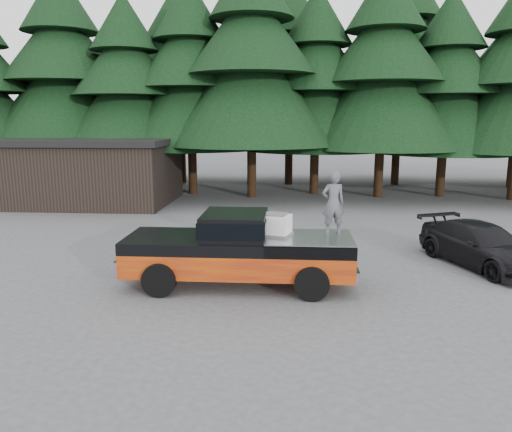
# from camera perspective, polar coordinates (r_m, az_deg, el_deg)

# --- Properties ---
(ground) EXTENTS (120.00, 120.00, 0.00)m
(ground) POSITION_cam_1_polar(r_m,az_deg,el_deg) (13.62, -1.24, -7.25)
(ground) COLOR #464648
(ground) RESTS_ON ground
(pickup_truck) EXTENTS (6.00, 2.04, 1.33)m
(pickup_truck) POSITION_cam_1_polar(r_m,az_deg,el_deg) (12.99, -1.96, -5.10)
(pickup_truck) COLOR #BF4D08
(pickup_truck) RESTS_ON ground
(truck_cab) EXTENTS (1.66, 1.90, 0.59)m
(truck_cab) POSITION_cam_1_polar(r_m,az_deg,el_deg) (12.77, -2.44, -0.95)
(truck_cab) COLOR black
(truck_cab) RESTS_ON pickup_truck
(air_compressor) EXTENTS (0.88, 0.80, 0.51)m
(air_compressor) POSITION_cam_1_polar(r_m,az_deg,el_deg) (12.79, 2.20, -1.10)
(air_compressor) COLOR silver
(air_compressor) RESTS_ON pickup_truck
(man_on_bed) EXTENTS (0.67, 0.52, 1.65)m
(man_on_bed) POSITION_cam_1_polar(r_m,az_deg,el_deg) (12.94, 8.80, 1.48)
(man_on_bed) COLOR #4C4C53
(man_on_bed) RESTS_ON pickup_truck
(parked_car) EXTENTS (3.23, 4.67, 1.26)m
(parked_car) POSITION_cam_1_polar(r_m,az_deg,el_deg) (16.09, 24.36, -3.05)
(parked_car) COLOR black
(parked_car) RESTS_ON ground
(utility_building) EXTENTS (8.40, 6.40, 3.30)m
(utility_building) POSITION_cam_1_polar(r_m,az_deg,el_deg) (27.02, -18.18, 4.98)
(utility_building) COLOR black
(utility_building) RESTS_ON ground
(treeline) EXTENTS (60.15, 16.05, 17.50)m
(treeline) POSITION_cam_1_polar(r_m,az_deg,el_deg) (30.28, 2.73, 17.60)
(treeline) COLOR black
(treeline) RESTS_ON ground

